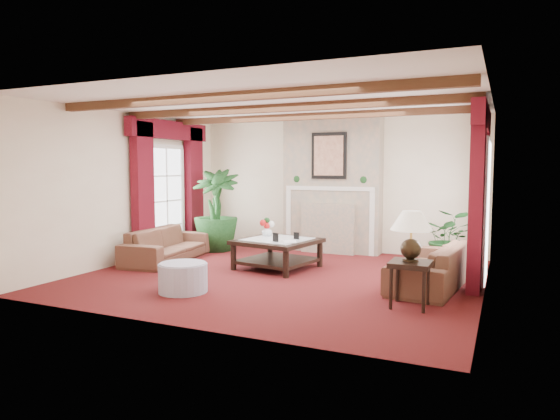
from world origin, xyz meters
The scene contains 23 objects.
floor centered at (0.00, 0.00, 0.00)m, with size 6.00×6.00×0.00m, color #440C12.
ceiling centered at (0.00, 0.00, 2.70)m, with size 6.00×6.00×0.00m, color white.
back_wall centered at (0.00, 2.75, 1.35)m, with size 6.00×0.02×2.70m, color beige.
left_wall centered at (-3.00, 0.00, 1.35)m, with size 0.02×5.50×2.70m, color beige.
right_wall centered at (3.00, 0.00, 1.35)m, with size 0.02×5.50×2.70m, color beige.
ceiling_beams centered at (0.00, 0.00, 2.64)m, with size 6.00×3.00×0.12m, color #3D2513, non-canonical shape.
fireplace centered at (0.00, 2.55, 2.70)m, with size 2.00×0.52×2.70m, color tan, non-canonical shape.
french_door_left centered at (-2.97, 1.00, 2.13)m, with size 0.10×1.10×2.16m, color white, non-canonical shape.
french_door_right centered at (2.97, 1.00, 2.13)m, with size 0.10×1.10×2.16m, color white, non-canonical shape.
curtains_left centered at (-2.86, 1.00, 2.55)m, with size 0.20×2.40×2.55m, color #460913, non-canonical shape.
curtains_right centered at (2.86, 1.00, 2.55)m, with size 0.20×2.40×2.55m, color #460913, non-canonical shape.
sofa_left centered at (-2.44, 0.33, 0.40)m, with size 0.84×2.11×0.80m, color black.
sofa_right centered at (2.27, 0.31, 0.41)m, with size 0.83×2.14×0.82m, color black.
potted_palm centered at (-2.22, 1.67, 0.47)m, with size 1.39×1.89×0.94m, color black.
small_plant centered at (2.35, 1.87, 0.39)m, with size 1.04×1.13×0.78m, color black.
coffee_table centered at (-0.30, 0.53, 0.25)m, with size 1.22×1.22×0.50m, color black, non-canonical shape.
side_table centered at (2.18, -0.94, 0.29)m, with size 0.49×0.49×0.57m, color black, non-canonical shape.
ottoman centered at (-0.82, -1.48, 0.20)m, with size 0.68×0.68×0.40m, color #8F8FA2.
table_lamp centered at (2.18, -0.94, 0.89)m, with size 0.51×0.51×0.64m, color black, non-canonical shape.
flower_vase centered at (-0.63, 0.80, 0.59)m, with size 0.22×0.22×0.19m, color silver.
book centered at (-0.05, 0.24, 0.64)m, with size 0.19×0.12×0.29m, color black.
photo_frame_a centered at (-0.19, 0.23, 0.58)m, with size 0.12×0.02×0.16m, color black, non-canonical shape.
photo_frame_b centered at (0.02, 0.62, 0.56)m, with size 0.10×0.02×0.13m, color black, non-canonical shape.
Camera 1 is at (3.22, -7.12, 1.74)m, focal length 32.00 mm.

